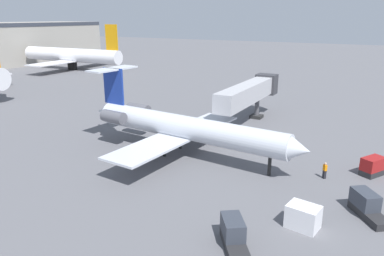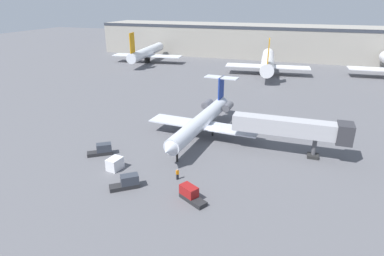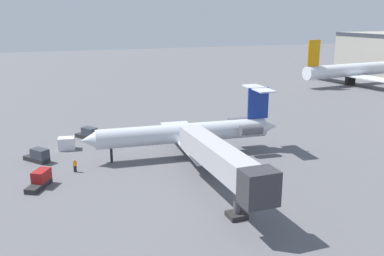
# 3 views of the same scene
# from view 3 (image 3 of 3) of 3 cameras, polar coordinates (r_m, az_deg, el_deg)

# --- Properties ---
(ground_plane) EXTENTS (400.00, 400.00, 0.10)m
(ground_plane) POSITION_cam_3_polar(r_m,az_deg,el_deg) (58.12, -0.65, -4.50)
(ground_plane) COLOR #5B5B60
(regional_jet) EXTENTS (21.10, 28.59, 9.28)m
(regional_jet) POSITION_cam_3_polar(r_m,az_deg,el_deg) (59.36, -0.28, -0.57)
(regional_jet) COLOR silver
(regional_jet) RESTS_ON ground_plane
(jet_bridge) EXTENTS (18.76, 3.21, 6.43)m
(jet_bridge) POSITION_cam_3_polar(r_m,az_deg,el_deg) (43.38, 4.48, -4.71)
(jet_bridge) COLOR #ADADB2
(jet_bridge) RESTS_ON ground_plane
(ground_crew_marshaller) EXTENTS (0.47, 0.46, 1.69)m
(ground_crew_marshaller) POSITION_cam_3_polar(r_m,az_deg,el_deg) (55.79, -15.57, -4.93)
(ground_crew_marshaller) COLOR black
(ground_crew_marshaller) RESTS_ON ground_plane
(baggage_tug_lead) EXTENTS (4.02, 3.55, 1.90)m
(baggage_tug_lead) POSITION_cam_3_polar(r_m,az_deg,el_deg) (61.11, -20.08, -3.58)
(baggage_tug_lead) COLOR #262628
(baggage_tug_lead) RESTS_ON ground_plane
(baggage_tug_trailing) EXTENTS (4.08, 3.45, 1.90)m
(baggage_tug_trailing) POSITION_cam_3_polar(r_m,az_deg,el_deg) (70.19, -13.90, -0.75)
(baggage_tug_trailing) COLOR #262628
(baggage_tug_trailing) RESTS_ON ground_plane
(baggage_tug_spare) EXTENTS (4.16, 3.22, 1.90)m
(baggage_tug_spare) POSITION_cam_3_polar(r_m,az_deg,el_deg) (52.41, -19.87, -6.62)
(baggage_tug_spare) COLOR #262628
(baggage_tug_spare) RESTS_ON ground_plane
(cargo_container_uld) EXTENTS (2.09, 2.58, 1.83)m
(cargo_container_uld) POSITION_cam_3_polar(r_m,az_deg,el_deg) (65.38, -16.62, -2.02)
(cargo_container_uld) COLOR silver
(cargo_container_uld) RESTS_ON ground_plane
(parked_airliner_west_end) EXTENTS (28.31, 33.33, 13.09)m
(parked_airliner_west_end) POSITION_cam_3_polar(r_m,az_deg,el_deg) (129.93, 20.67, 7.31)
(parked_airliner_west_end) COLOR silver
(parked_airliner_west_end) RESTS_ON ground_plane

